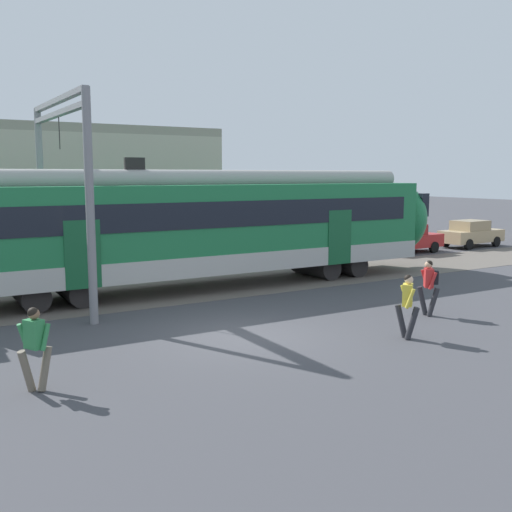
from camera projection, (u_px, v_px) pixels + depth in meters
name	position (u px, v px, depth m)	size (l,w,h in m)	color
ground_plane	(239.00, 336.00, 15.56)	(160.00, 160.00, 0.00)	#424247
pedestrian_green	(35.00, 343.00, 11.44)	(0.71, 0.51, 1.67)	#6B6051
pedestrian_yellow	(407.00, 302.00, 15.15)	(0.46, 0.69, 1.67)	#28282D
pedestrian_red	(429.00, 283.00, 17.64)	(0.54, 0.67, 1.67)	#28282D
parked_car_red	(407.00, 238.00, 31.89)	(4.06, 1.88, 1.54)	#B22323
parked_car_tan	(471.00, 233.00, 34.51)	(4.07, 1.90, 1.54)	tan
catenary_gantry	(61.00, 170.00, 18.96)	(0.24, 6.64, 6.53)	gray
background_building	(8.00, 196.00, 27.18)	(19.37, 5.00, 9.20)	#B2A899
street_tree_right	(194.00, 168.00, 34.38)	(2.96, 2.96, 6.05)	brown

